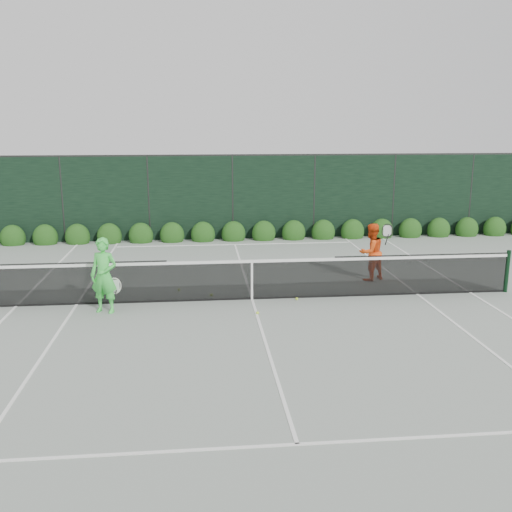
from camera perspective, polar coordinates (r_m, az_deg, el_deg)
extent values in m
plane|color=gray|center=(13.74, -0.41, -4.36)|extent=(80.00, 80.00, 0.00)
cylinder|color=black|center=(15.54, 23.81, -1.39)|extent=(0.10, 0.10, 1.07)
cube|color=black|center=(13.87, -17.98, -2.67)|extent=(4.40, 0.01, 1.02)
cube|color=black|center=(13.61, -0.41, -2.43)|extent=(4.00, 0.01, 0.96)
cube|color=black|center=(14.59, 16.26, -1.79)|extent=(4.40, 0.01, 1.02)
cube|color=white|center=(13.49, -0.41, -0.53)|extent=(12.80, 0.03, 0.07)
cube|color=black|center=(13.74, -0.41, -4.28)|extent=(12.80, 0.02, 0.04)
cube|color=white|center=(13.61, -0.41, -2.52)|extent=(0.05, 0.03, 0.91)
imported|color=#40DA4A|center=(13.05, -14.96, -1.89)|extent=(0.71, 0.57, 1.69)
torus|color=beige|center=(13.19, -13.97, -2.91)|extent=(0.30, 0.06, 0.30)
cylinder|color=black|center=(13.26, -13.91, -3.91)|extent=(0.10, 0.03, 0.30)
imported|color=#F04D14|center=(15.55, 11.43, 0.39)|extent=(0.93, 0.85, 1.55)
torus|color=black|center=(15.35, 13.00, 2.48)|extent=(0.30, 0.05, 0.30)
cylinder|color=black|center=(15.39, 12.95, 1.61)|extent=(0.10, 0.03, 0.30)
cube|color=white|center=(14.34, -22.87, -4.65)|extent=(0.06, 23.77, 0.01)
cube|color=white|center=(15.24, 20.63, -3.44)|extent=(0.06, 23.77, 0.01)
cube|color=white|center=(13.99, -17.49, -4.64)|extent=(0.06, 23.77, 0.01)
cube|color=white|center=(14.69, 15.82, -3.69)|extent=(0.06, 23.77, 0.01)
cube|color=white|center=(25.31, -2.93, 3.72)|extent=(11.03, 0.06, 0.01)
cube|color=white|center=(19.92, -2.13, 1.16)|extent=(8.23, 0.06, 0.01)
cube|color=white|center=(7.92, 4.15, -18.27)|extent=(8.23, 0.06, 0.01)
cube|color=white|center=(13.74, -0.41, -4.33)|extent=(0.06, 12.80, 0.01)
cube|color=black|center=(20.76, -2.36, 5.83)|extent=(32.00, 0.06, 3.00)
cube|color=#262826|center=(20.62, -2.40, 10.05)|extent=(32.00, 0.06, 0.06)
cylinder|color=#262826|center=(21.27, -18.79, 5.32)|extent=(0.08, 0.08, 3.00)
cylinder|color=#262826|center=(20.80, -10.68, 5.63)|extent=(0.08, 0.08, 3.00)
cylinder|color=#262826|center=(20.76, -2.36, 5.83)|extent=(0.08, 0.08, 3.00)
cylinder|color=#262826|center=(21.15, 5.83, 5.91)|extent=(0.08, 0.08, 3.00)
cylinder|color=#262826|center=(21.94, 13.57, 5.87)|extent=(0.08, 0.08, 3.00)
cylinder|color=#262826|center=(23.10, 20.65, 5.75)|extent=(0.08, 0.08, 3.00)
ellipsoid|color=#123D10|center=(21.57, -23.14, 1.65)|extent=(0.86, 0.65, 0.94)
ellipsoid|color=#123D10|center=(21.27, -20.32, 1.74)|extent=(0.86, 0.65, 0.94)
ellipsoid|color=#123D10|center=(21.02, -17.41, 1.83)|extent=(0.86, 0.65, 0.94)
ellipsoid|color=#123D10|center=(20.82, -14.45, 1.92)|extent=(0.86, 0.65, 0.94)
ellipsoid|color=#123D10|center=(20.68, -11.43, 2.00)|extent=(0.86, 0.65, 0.94)
ellipsoid|color=#123D10|center=(20.60, -8.39, 2.08)|extent=(0.86, 0.65, 0.94)
ellipsoid|color=#123D10|center=(20.58, -5.33, 2.15)|extent=(0.86, 0.65, 0.94)
ellipsoid|color=#123D10|center=(20.61, -2.27, 2.22)|extent=(0.86, 0.65, 0.94)
ellipsoid|color=#123D10|center=(20.71, 0.78, 2.28)|extent=(0.86, 0.65, 0.94)
ellipsoid|color=#123D10|center=(20.86, 3.78, 2.33)|extent=(0.86, 0.65, 0.94)
ellipsoid|color=#123D10|center=(21.07, 6.74, 2.37)|extent=(0.86, 0.65, 0.94)
ellipsoid|color=#123D10|center=(21.33, 9.63, 2.41)|extent=(0.86, 0.65, 0.94)
ellipsoid|color=#123D10|center=(21.64, 12.44, 2.44)|extent=(0.86, 0.65, 0.94)
ellipsoid|color=#123D10|center=(22.01, 15.16, 2.47)|extent=(0.86, 0.65, 0.94)
ellipsoid|color=#123D10|center=(22.43, 17.80, 2.48)|extent=(0.86, 0.65, 0.94)
ellipsoid|color=#123D10|center=(22.88, 20.33, 2.50)|extent=(0.86, 0.65, 0.94)
ellipsoid|color=#123D10|center=(23.39, 22.75, 2.51)|extent=(0.86, 0.65, 0.94)
sphere|color=#C0E733|center=(12.69, 0.16, -5.70)|extent=(0.07, 0.07, 0.07)
sphere|color=#C0E733|center=(14.03, -4.48, -3.89)|extent=(0.07, 0.07, 0.07)
sphere|color=#C0E733|center=(13.72, 4.10, -4.28)|extent=(0.07, 0.07, 0.07)
sphere|color=#C0E733|center=(14.52, -7.71, -3.38)|extent=(0.07, 0.07, 0.07)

